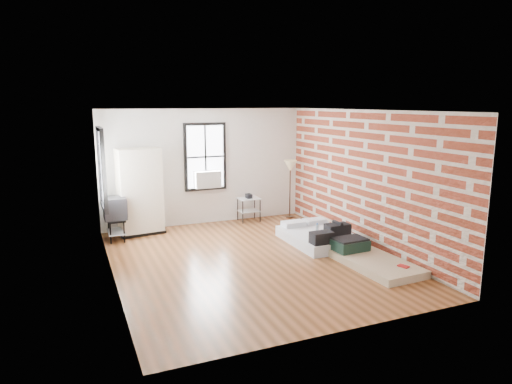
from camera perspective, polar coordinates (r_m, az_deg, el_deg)
name	(u,v)px	position (r m, az deg, el deg)	size (l,w,h in m)	color
ground	(251,260)	(8.75, -0.57, -8.51)	(6.00, 6.00, 0.00)	#553016
room_shell	(255,166)	(8.75, -0.08, 3.22)	(5.02, 6.02, 2.80)	silver
mattress_main	(320,236)	(9.82, 7.97, -5.49)	(1.27, 1.72, 0.55)	silver
mattress_bare	(369,258)	(8.75, 13.96, -8.06)	(1.00, 1.79, 0.38)	tan
wardrobe	(140,192)	(10.58, -14.32, 0.04)	(1.04, 0.67, 1.94)	black
side_table	(249,203)	(11.42, -0.90, -1.35)	(0.53, 0.42, 0.70)	black
floor_lamp	(290,169)	(11.67, 4.31, 2.89)	(0.32, 0.32, 1.50)	#311D10
tv_stand	(115,210)	(10.27, -17.19, -2.11)	(0.48, 0.68, 0.95)	black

